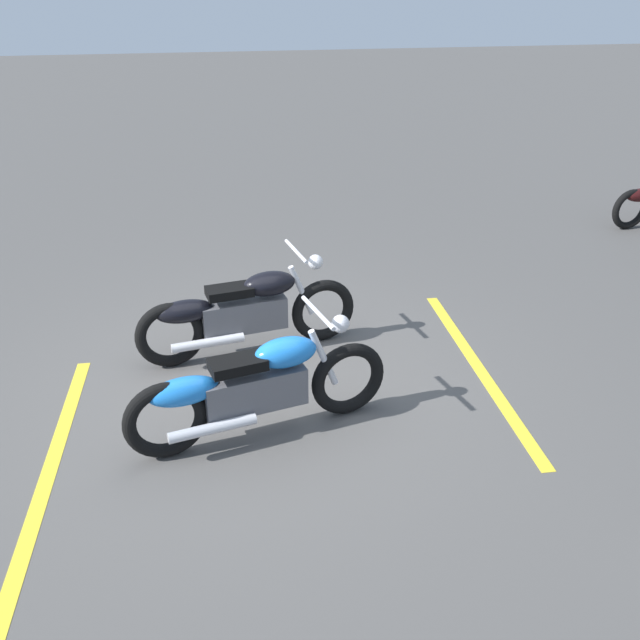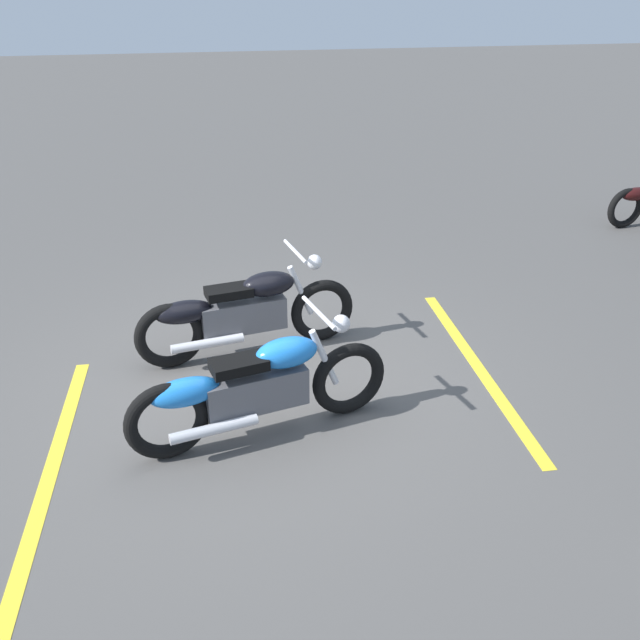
# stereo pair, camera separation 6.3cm
# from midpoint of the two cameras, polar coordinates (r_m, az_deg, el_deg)

# --- Properties ---
(ground_plane) EXTENTS (60.00, 60.00, 0.00)m
(ground_plane) POSITION_cam_midpoint_polar(r_m,az_deg,el_deg) (6.45, -4.93, -5.61)
(ground_plane) COLOR #514F4C
(motorcycle_bright_foreground) EXTENTS (2.20, 0.76, 1.04)m
(motorcycle_bright_foreground) POSITION_cam_midpoint_polar(r_m,az_deg,el_deg) (5.60, -5.12, -5.51)
(motorcycle_bright_foreground) COLOR black
(motorcycle_bright_foreground) RESTS_ON ground
(motorcycle_dark_foreground) EXTENTS (2.22, 0.70, 1.04)m
(motorcycle_dark_foreground) POSITION_cam_midpoint_polar(r_m,az_deg,el_deg) (6.82, -6.08, 0.68)
(motorcycle_dark_foreground) COLOR black
(motorcycle_dark_foreground) RESTS_ON ground
(parking_stripe_near) EXTENTS (0.27, 3.20, 0.01)m
(parking_stripe_near) POSITION_cam_midpoint_polar(r_m,az_deg,el_deg) (5.88, -20.99, -11.18)
(parking_stripe_near) COLOR yellow
(parking_stripe_near) RESTS_ON ground
(parking_stripe_mid) EXTENTS (0.27, 3.20, 0.01)m
(parking_stripe_mid) POSITION_cam_midpoint_polar(r_m,az_deg,el_deg) (6.93, 13.14, -3.78)
(parking_stripe_mid) COLOR yellow
(parking_stripe_mid) RESTS_ON ground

